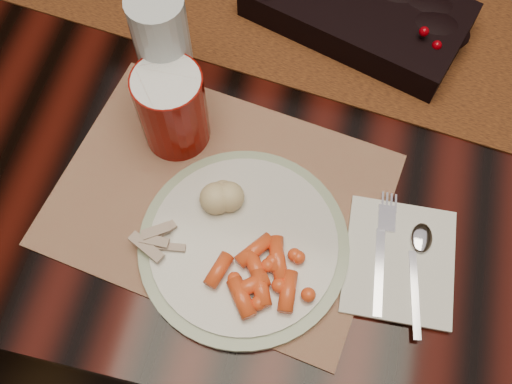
% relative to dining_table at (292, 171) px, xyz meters
% --- Properties ---
extents(floor, '(5.00, 5.00, 0.00)m').
position_rel_dining_table_xyz_m(floor, '(0.00, 0.00, -0.38)').
color(floor, black).
rests_on(floor, ground).
extents(dining_table, '(1.80, 1.00, 0.75)m').
position_rel_dining_table_xyz_m(dining_table, '(0.00, 0.00, 0.00)').
color(dining_table, black).
rests_on(dining_table, floor).
extents(table_runner, '(1.61, 0.52, 0.00)m').
position_rel_dining_table_xyz_m(table_runner, '(0.05, 0.09, 0.38)').
color(table_runner, '#4F340C').
rests_on(table_runner, dining_table).
extents(centerpiece, '(0.35, 0.25, 0.06)m').
position_rel_dining_table_xyz_m(centerpiece, '(0.06, 0.08, 0.41)').
color(centerpiece, black).
rests_on(centerpiece, table_runner).
extents(placemat_main, '(0.46, 0.36, 0.00)m').
position_rel_dining_table_xyz_m(placemat_main, '(-0.06, -0.26, 0.38)').
color(placemat_main, brown).
rests_on(placemat_main, dining_table).
extents(dinner_plate, '(0.26, 0.26, 0.01)m').
position_rel_dining_table_xyz_m(dinner_plate, '(-0.02, -0.31, 0.39)').
color(dinner_plate, silver).
rests_on(dinner_plate, placemat_main).
extents(baby_carrots, '(0.13, 0.11, 0.02)m').
position_rel_dining_table_xyz_m(baby_carrots, '(0.01, -0.36, 0.40)').
color(baby_carrots, '#F64F20').
rests_on(baby_carrots, dinner_plate).
extents(mashed_potatoes, '(0.08, 0.07, 0.04)m').
position_rel_dining_table_xyz_m(mashed_potatoes, '(-0.05, -0.26, 0.41)').
color(mashed_potatoes, '#CABD87').
rests_on(mashed_potatoes, dinner_plate).
extents(turkey_shreds, '(0.08, 0.07, 0.02)m').
position_rel_dining_table_xyz_m(turkey_shreds, '(-0.12, -0.34, 0.40)').
color(turkey_shreds, beige).
rests_on(turkey_shreds, dinner_plate).
extents(napkin, '(0.14, 0.16, 0.01)m').
position_rel_dining_table_xyz_m(napkin, '(0.17, -0.29, 0.38)').
color(napkin, white).
rests_on(napkin, placemat_main).
extents(fork, '(0.03, 0.14, 0.00)m').
position_rel_dining_table_xyz_m(fork, '(0.15, -0.29, 0.39)').
color(fork, silver).
rests_on(fork, napkin).
extents(spoon, '(0.05, 0.14, 0.00)m').
position_rel_dining_table_xyz_m(spoon, '(0.19, -0.31, 0.39)').
color(spoon, silver).
rests_on(spoon, napkin).
extents(red_cup, '(0.11, 0.11, 0.12)m').
position_rel_dining_table_xyz_m(red_cup, '(-0.14, -0.18, 0.44)').
color(red_cup, '#7A0A03').
rests_on(red_cup, placemat_main).
extents(wine_glass, '(0.09, 0.09, 0.19)m').
position_rel_dining_table_xyz_m(wine_glass, '(-0.17, -0.12, 0.47)').
color(wine_glass, '#BBBBBB').
rests_on(wine_glass, dining_table).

